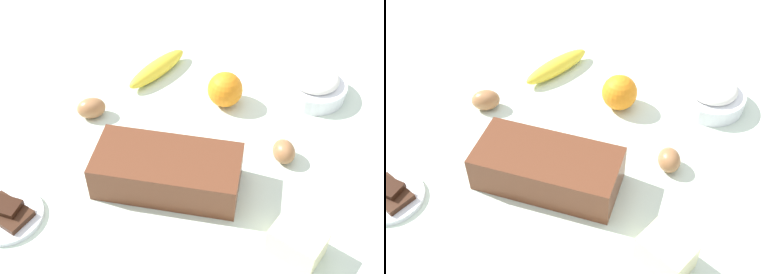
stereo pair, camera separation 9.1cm
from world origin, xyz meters
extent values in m
cube|color=silver|center=(0.00, 0.00, -0.01)|extent=(2.40, 2.40, 0.02)
cube|color=brown|center=(0.01, 0.10, 0.04)|extent=(0.30, 0.19, 0.08)
cube|color=black|center=(0.01, 0.10, 0.04)|extent=(0.29, 0.17, 0.07)
cylinder|color=white|center=(-0.19, -0.28, 0.02)|extent=(0.15, 0.15, 0.04)
torus|color=white|center=(-0.19, -0.28, 0.04)|extent=(0.15, 0.15, 0.01)
ellipsoid|color=white|center=(-0.19, -0.28, 0.05)|extent=(0.11, 0.11, 0.04)
ellipsoid|color=yellow|center=(0.18, -0.20, 0.02)|extent=(0.09, 0.19, 0.04)
sphere|color=orange|center=(-0.01, -0.17, 0.04)|extent=(0.08, 0.08, 0.08)
cube|color=#F4EDB2|center=(-0.27, 0.15, 0.03)|extent=(0.10, 0.08, 0.06)
ellipsoid|color=#9F6B40|center=(-0.18, -0.05, 0.02)|extent=(0.07, 0.07, 0.05)
ellipsoid|color=#A56F43|center=(0.25, -0.01, 0.02)|extent=(0.08, 0.08, 0.05)
cylinder|color=white|center=(0.24, 0.30, 0.01)|extent=(0.13, 0.13, 0.01)
cube|color=#381E11|center=(0.24, 0.30, 0.02)|extent=(0.10, 0.07, 0.01)
cube|color=black|center=(0.25, 0.29, 0.03)|extent=(0.07, 0.04, 0.01)
camera|label=1|loc=(-0.29, 0.67, 0.77)|focal=46.75mm
camera|label=2|loc=(-0.37, 0.63, 0.77)|focal=46.75mm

